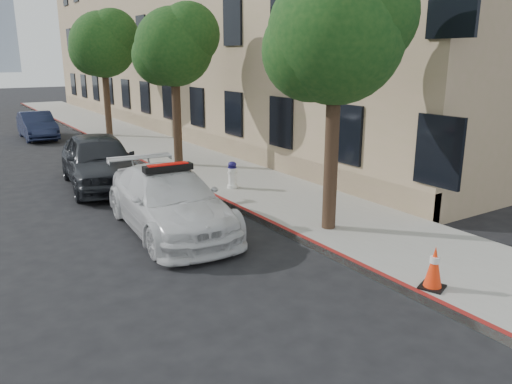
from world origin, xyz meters
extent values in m
plane|color=black|center=(0.00, 0.00, 0.00)|extent=(120.00, 120.00, 0.00)
cube|color=gray|center=(3.60, 10.00, 0.07)|extent=(3.20, 50.00, 0.15)
cube|color=maroon|center=(2.06, 10.00, 0.07)|extent=(0.12, 50.00, 0.15)
cube|color=tan|center=(9.20, 15.00, 5.00)|extent=(8.00, 36.00, 10.00)
cylinder|color=black|center=(2.90, -2.00, 1.80)|extent=(0.30, 0.30, 3.30)
sphere|color=#123913|center=(2.90, -2.00, 4.25)|extent=(2.80, 2.80, 2.80)
sphere|color=#123913|center=(3.30, -2.30, 4.65)|extent=(2.24, 2.24, 2.24)
sphere|color=#123913|center=(2.55, -1.70, 3.95)|extent=(2.10, 2.10, 2.10)
cylinder|color=black|center=(2.90, 6.00, 1.74)|extent=(0.30, 0.30, 3.19)
sphere|color=#123913|center=(2.90, 6.00, 4.14)|extent=(2.60, 2.60, 2.60)
sphere|color=#123913|center=(3.30, 5.70, 4.54)|extent=(2.08, 2.08, 2.08)
sphere|color=#123913|center=(2.55, 6.30, 3.84)|extent=(1.95, 1.95, 1.95)
cylinder|color=black|center=(2.90, 14.00, 1.86)|extent=(0.30, 0.30, 3.41)
sphere|color=#123913|center=(2.90, 14.00, 4.36)|extent=(3.00, 3.00, 3.00)
sphere|color=#123913|center=(3.30, 13.70, 4.76)|extent=(2.40, 2.40, 2.40)
sphere|color=#123913|center=(2.55, 14.30, 4.06)|extent=(2.25, 2.25, 2.25)
imported|color=silver|center=(0.04, 0.15, 0.70)|extent=(2.30, 4.94, 1.40)
cube|color=black|center=(0.04, 0.15, 1.46)|extent=(1.12, 0.36, 0.14)
cube|color=#A50A07|center=(0.04, 0.15, 1.52)|extent=(0.91, 0.28, 0.06)
imported|color=black|center=(-0.14, 5.00, 0.81)|extent=(2.45, 4.93, 1.62)
imported|color=#161C37|center=(-0.03, 15.74, 0.64)|extent=(1.42, 3.91, 1.28)
cylinder|color=white|center=(2.85, 2.16, 0.20)|extent=(0.30, 0.30, 0.09)
cylinder|color=white|center=(2.85, 2.16, 0.50)|extent=(0.22, 0.22, 0.52)
ellipsoid|color=#191356|center=(2.85, 2.16, 0.84)|extent=(0.24, 0.24, 0.17)
cylinder|color=white|center=(2.85, 2.16, 0.62)|extent=(0.33, 0.19, 0.09)
cylinder|color=white|center=(2.85, 2.16, 0.62)|extent=(0.14, 0.19, 0.09)
cube|color=black|center=(2.35, -5.23, 0.17)|extent=(0.49, 0.49, 0.03)
cone|color=#FA320D|center=(2.35, -5.23, 0.53)|extent=(0.30, 0.30, 0.70)
cylinder|color=white|center=(2.35, -5.23, 0.65)|extent=(0.16, 0.16, 0.11)
camera|label=1|loc=(-4.18, -9.96, 3.84)|focal=35.00mm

